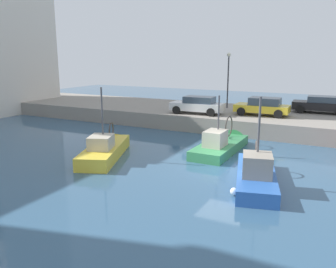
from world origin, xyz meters
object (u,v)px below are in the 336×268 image
Objects in this scene: fishing_boat_yellow at (107,154)px; fishing_boat_blue at (255,178)px; parked_car_black at (321,104)px; parked_car_yellow at (263,106)px; parked_car_white at (197,105)px; fishing_boat_green at (222,148)px; quay_streetlamp at (228,71)px.

fishing_boat_blue is (-0.25, -8.81, 0.04)m from fishing_boat_yellow.
fishing_boat_yellow is 18.19m from parked_car_black.
fishing_boat_yellow is at bearing 150.41° from parked_car_yellow.
fishing_boat_yellow reaches higher than parked_car_white.
fishing_boat_green is 1.33× the size of quay_streetlamp.
quay_streetlamp is at bearing -14.71° from parked_car_white.
fishing_boat_blue is 12.07m from parked_car_yellow.
quay_streetlamp reaches higher than fishing_boat_yellow.
parked_car_white is at bearing -9.78° from fishing_boat_yellow.
quay_streetlamp reaches higher than fishing_boat_blue.
parked_car_white reaches higher than parked_car_black.
fishing_boat_blue is 1.54× the size of parked_car_white.
quay_streetlamp reaches higher than parked_car_white.
fishing_boat_blue is 1.59× the size of parked_car_yellow.
parked_car_white is at bearing 165.29° from quay_streetlamp.
fishing_boat_yellow is 10.13m from parked_car_white.
parked_car_black is (14.99, -1.68, 1.76)m from fishing_boat_blue.
fishing_boat_blue is 1.51× the size of parked_car_black.
fishing_boat_green is 7.13m from fishing_boat_yellow.
parked_car_black is at bearing -6.40° from fishing_boat_blue.
parked_car_yellow is at bearing -125.07° from quay_streetlamp.
fishing_boat_yellow is 1.55× the size of parked_car_white.
parked_car_yellow is at bearing -71.14° from parked_car_white.
parked_car_yellow is 0.86× the size of quay_streetlamp.
fishing_boat_yellow is (-4.33, 5.66, -0.01)m from fishing_boat_green.
parked_car_yellow is at bearing -6.81° from fishing_boat_green.
fishing_boat_yellow is 8.82m from fishing_boat_blue.
parked_car_black is 10.09m from parked_car_white.
fishing_boat_blue is at bearing -157.24° from quay_streetlamp.
fishing_boat_green reaches higher than parked_car_yellow.
fishing_boat_yellow is at bearing 144.57° from parked_car_black.
parked_car_white is (-1.65, 4.82, 0.00)m from parked_car_yellow.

